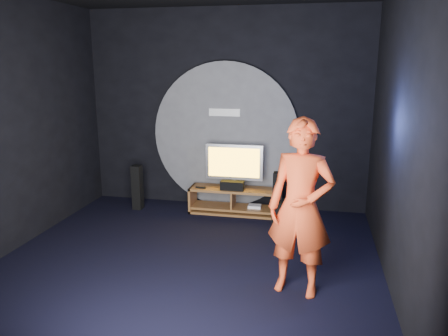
{
  "coord_description": "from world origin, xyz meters",
  "views": [
    {
      "loc": [
        1.57,
        -5.09,
        2.57
      ],
      "look_at": [
        0.27,
        1.05,
        1.05
      ],
      "focal_mm": 35.0,
      "sensor_mm": 36.0,
      "label": 1
    }
  ],
  "objects_px": {
    "tower_speaker_left": "(137,187)",
    "player": "(300,208)",
    "tower_speaker_right": "(278,196)",
    "tv": "(234,164)",
    "subwoofer": "(282,211)",
    "media_console": "(234,202)"
  },
  "relations": [
    {
      "from": "media_console",
      "to": "player",
      "type": "height_order",
      "value": "player"
    },
    {
      "from": "player",
      "to": "media_console",
      "type": "bearing_deg",
      "value": 126.96
    },
    {
      "from": "tower_speaker_right",
      "to": "player",
      "type": "distance_m",
      "value": 2.49
    },
    {
      "from": "tv",
      "to": "player",
      "type": "distance_m",
      "value": 2.83
    },
    {
      "from": "subwoofer",
      "to": "tower_speaker_right",
      "type": "bearing_deg",
      "value": 124.37
    },
    {
      "from": "media_console",
      "to": "subwoofer",
      "type": "height_order",
      "value": "media_console"
    },
    {
      "from": "tv",
      "to": "player",
      "type": "relative_size",
      "value": 0.5
    },
    {
      "from": "media_console",
      "to": "tower_speaker_left",
      "type": "bearing_deg",
      "value": -175.81
    },
    {
      "from": "tower_speaker_left",
      "to": "subwoofer",
      "type": "xyz_separation_m",
      "value": [
        2.6,
        -0.13,
        -0.22
      ]
    },
    {
      "from": "tv",
      "to": "subwoofer",
      "type": "relative_size",
      "value": 2.8
    },
    {
      "from": "tower_speaker_left",
      "to": "player",
      "type": "bearing_deg",
      "value": -38.66
    },
    {
      "from": "tower_speaker_left",
      "to": "player",
      "type": "distance_m",
      "value": 3.82
    },
    {
      "from": "media_console",
      "to": "tower_speaker_right",
      "type": "distance_m",
      "value": 0.81
    },
    {
      "from": "tv",
      "to": "subwoofer",
      "type": "height_order",
      "value": "tv"
    },
    {
      "from": "subwoofer",
      "to": "player",
      "type": "xyz_separation_m",
      "value": [
        0.35,
        -2.23,
        0.83
      ]
    },
    {
      "from": "tower_speaker_left",
      "to": "player",
      "type": "xyz_separation_m",
      "value": [
        2.95,
        -2.36,
        0.61
      ]
    },
    {
      "from": "tower_speaker_right",
      "to": "player",
      "type": "bearing_deg",
      "value": -79.35
    },
    {
      "from": "tv",
      "to": "subwoofer",
      "type": "distance_m",
      "value": 1.16
    },
    {
      "from": "media_console",
      "to": "tv",
      "type": "relative_size",
      "value": 1.52
    },
    {
      "from": "subwoofer",
      "to": "tv",
      "type": "bearing_deg",
      "value": 159.72
    },
    {
      "from": "player",
      "to": "tv",
      "type": "bearing_deg",
      "value": 126.49
    },
    {
      "from": "tower_speaker_left",
      "to": "tv",
      "type": "bearing_deg",
      "value": 6.42
    }
  ]
}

